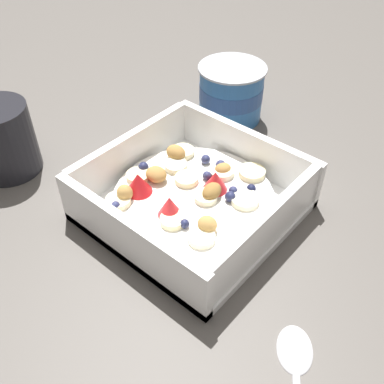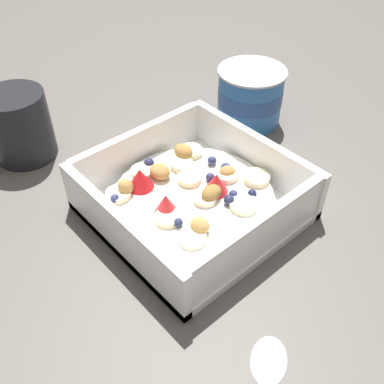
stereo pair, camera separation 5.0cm
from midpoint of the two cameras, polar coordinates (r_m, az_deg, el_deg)
name	(u,v)px [view 2 (the right image)]	position (r m, az deg, el deg)	size (l,w,h in m)	color
ground_plane	(185,217)	(0.51, 1.91, -3.40)	(2.40, 2.40, 0.00)	#56514C
fruit_bowl	(191,198)	(0.50, 2.71, -0.86)	(0.21, 0.21, 0.06)	white
yogurt_cup	(250,96)	(0.66, 9.68, 12.02)	(0.10, 0.10, 0.08)	#3370B7
coffee_mug	(18,126)	(0.61, -19.31, 7.90)	(0.08, 0.11, 0.09)	black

